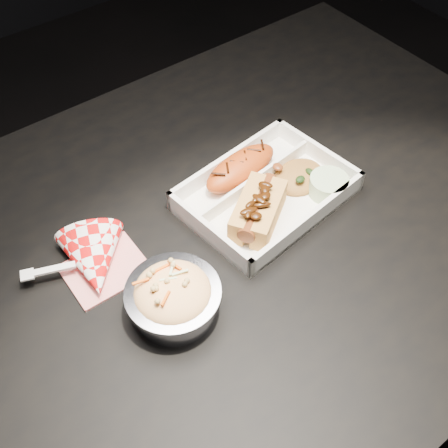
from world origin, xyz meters
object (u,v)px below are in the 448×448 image
at_px(foil_coleslaw_cup, 173,297).
at_px(hotdog, 258,209).
at_px(fried_pastry, 241,168).
at_px(food_tray, 265,194).
at_px(napkin_fork, 94,262).
at_px(dining_table, 216,270).

bearing_deg(foil_coleslaw_cup, hotdog, 15.65).
distance_m(fried_pastry, foil_coleslaw_cup, 0.26).
distance_m(food_tray, hotdog, 0.06).
height_order(fried_pastry, hotdog, hotdog).
height_order(foil_coleslaw_cup, napkin_fork, foil_coleslaw_cup).
distance_m(food_tray, fried_pastry, 0.06).
height_order(hotdog, foil_coleslaw_cup, foil_coleslaw_cup).
bearing_deg(foil_coleslaw_cup, fried_pastry, 32.21).
bearing_deg(fried_pastry, hotdog, -112.23).
relative_size(food_tray, foil_coleslaw_cup, 2.15).
xyz_separation_m(dining_table, napkin_fork, (-0.17, 0.05, 0.11)).
relative_size(fried_pastry, foil_coleslaw_cup, 1.11).
bearing_deg(foil_coleslaw_cup, food_tray, 20.26).
distance_m(dining_table, hotdog, 0.14).
xyz_separation_m(food_tray, foil_coleslaw_cup, (-0.23, -0.08, 0.02)).
xyz_separation_m(hotdog, napkin_fork, (-0.23, 0.07, -0.02)).
relative_size(fried_pastry, napkin_fork, 0.86).
xyz_separation_m(dining_table, hotdog, (0.06, -0.02, 0.12)).
distance_m(dining_table, napkin_fork, 0.21).
distance_m(fried_pastry, hotdog, 0.09).
xyz_separation_m(dining_table, fried_pastry, (0.10, 0.07, 0.12)).
xyz_separation_m(fried_pastry, napkin_fork, (-0.27, -0.02, -0.01)).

